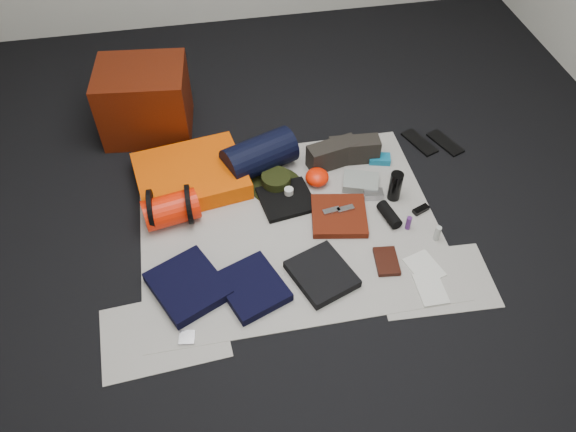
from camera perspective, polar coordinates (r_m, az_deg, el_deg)
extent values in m
cube|color=black|center=(3.08, 0.12, -1.04)|extent=(4.50, 4.50, 0.02)
cube|color=beige|center=(3.07, 0.12, -0.88)|extent=(1.60, 1.30, 0.01)
cube|color=beige|center=(2.74, -12.46, -11.52)|extent=(0.61, 0.44, 0.00)
cube|color=beige|center=(2.93, 14.67, -6.33)|extent=(0.60, 0.43, 0.00)
cube|color=#4F1405|center=(3.64, -14.34, 11.29)|extent=(0.57, 0.50, 0.44)
cube|color=#F45402|center=(3.30, -9.84, 4.05)|extent=(0.68, 0.58, 0.11)
cylinder|color=#F51F04|center=(3.09, -11.80, 0.64)|extent=(0.32, 0.22, 0.17)
cylinder|color=black|center=(3.08, -13.70, 0.66)|extent=(0.02, 0.22, 0.22)
cylinder|color=black|center=(3.06, -10.02, 1.18)|extent=(0.02, 0.22, 0.22)
cylinder|color=black|center=(3.30, -2.92, 6.18)|extent=(0.47, 0.36, 0.22)
cylinder|color=black|center=(3.26, -1.21, 3.12)|extent=(0.37, 0.37, 0.01)
cylinder|color=black|center=(3.24, -1.22, 3.64)|extent=(0.17, 0.17, 0.07)
cube|color=black|center=(3.36, 4.53, 6.28)|extent=(0.32, 0.18, 0.15)
cube|color=black|center=(3.41, 6.75, 6.69)|extent=(0.30, 0.13, 0.15)
cube|color=black|center=(3.64, 13.20, 7.29)|extent=(0.18, 0.27, 0.01)
cube|color=black|center=(3.68, 15.68, 7.17)|extent=(0.18, 0.27, 0.01)
cube|color=black|center=(2.82, -10.14, -6.98)|extent=(0.44, 0.46, 0.06)
cube|color=black|center=(2.78, -3.66, -7.22)|extent=(0.38, 0.40, 0.05)
cube|color=black|center=(2.83, 3.46, -5.91)|extent=(0.36, 0.38, 0.05)
cube|color=black|center=(3.17, -0.17, 1.70)|extent=(0.33, 0.31, 0.03)
cube|color=#571809|center=(3.09, 5.20, 0.03)|extent=(0.34, 0.34, 0.04)
ellipsoid|color=#F51F04|center=(3.26, 2.97, 3.96)|extent=(0.18, 0.18, 0.09)
cube|color=gray|center=(3.28, 7.39, 3.40)|extent=(0.24, 0.21, 0.05)
cylinder|color=black|center=(3.19, 10.85, 3.00)|extent=(0.09, 0.09, 0.18)
cylinder|color=black|center=(3.12, 10.25, 0.14)|extent=(0.10, 0.18, 0.07)
cube|color=#A6A5AA|center=(3.23, 8.66, 2.20)|extent=(0.12, 0.08, 0.04)
cube|color=#0E688D|center=(3.45, 9.30, 5.75)|extent=(0.14, 0.11, 0.04)
cylinder|color=#4B1F65|center=(3.08, 12.14, -0.70)|extent=(0.03, 0.03, 0.08)
cylinder|color=#A6AAA5|center=(3.07, 14.93, -1.71)|extent=(0.04, 0.04, 0.09)
cube|color=black|center=(2.93, 9.98, -4.55)|extent=(0.13, 0.19, 0.02)
cube|color=beige|center=(2.89, 14.29, -7.17)|extent=(0.14, 0.20, 0.01)
cube|color=beige|center=(2.96, 13.67, -5.08)|extent=(0.19, 0.22, 0.01)
cube|color=black|center=(3.21, 13.34, 0.64)|extent=(0.10, 0.07, 0.02)
cube|color=#A6A5AA|center=(2.69, -10.23, -12.05)|extent=(0.08, 0.08, 0.01)
cylinder|color=beige|center=(3.17, 0.08, 2.53)|extent=(0.05, 0.05, 0.03)
cube|color=#A6A5AA|center=(3.08, 4.43, 0.53)|extent=(0.10, 0.05, 0.01)
cube|color=#A6A5AA|center=(3.09, 5.86, 0.73)|extent=(0.10, 0.05, 0.01)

